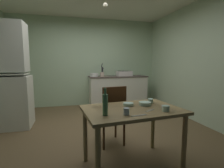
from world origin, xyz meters
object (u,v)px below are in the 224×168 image
at_px(sink_basin, 124,73).
at_px(hand_pump, 102,71).
at_px(hutch_cabinet, 7,79).
at_px(mug_tall, 126,111).
at_px(glass_bottle, 105,104).
at_px(dining_table, 132,116).
at_px(serving_bowl_wide, 145,104).
at_px(chair_far_side, 112,115).
at_px(mixing_bowl_counter, 94,75).

relative_size(sink_basin, hand_pump, 1.13).
distance_m(hutch_cabinet, mug_tall, 2.75).
bearing_deg(mug_tall, glass_bottle, 169.75).
height_order(dining_table, serving_bowl_wide, serving_bowl_wide).
xyz_separation_m(chair_far_side, mug_tall, (-0.05, -0.84, 0.30)).
bearing_deg(hand_pump, chair_far_side, -97.60).
height_order(hutch_cabinet, sink_basin, hutch_cabinet).
xyz_separation_m(chair_far_side, glass_bottle, (-0.27, -0.80, 0.38)).
bearing_deg(serving_bowl_wide, mixing_bowl_counter, 94.81).
xyz_separation_m(chair_far_side, serving_bowl_wide, (0.32, -0.50, 0.28)).
relative_size(mixing_bowl_counter, serving_bowl_wide, 1.51).
distance_m(sink_basin, hand_pump, 0.68).
distance_m(sink_basin, mixing_bowl_counter, 0.93).
bearing_deg(mixing_bowl_counter, serving_bowl_wide, -85.19).
bearing_deg(glass_bottle, hand_pump, 79.60).
bearing_deg(hand_pump, glass_bottle, -100.40).
distance_m(sink_basin, dining_table, 3.23).
bearing_deg(dining_table, mixing_bowl_counter, 90.48).
bearing_deg(glass_bottle, hutch_cabinet, 127.51).
bearing_deg(chair_far_side, hutch_cabinet, 145.94).
height_order(sink_basin, mug_tall, sink_basin).
bearing_deg(sink_basin, chair_far_side, -112.27).
height_order(dining_table, glass_bottle, glass_bottle).
bearing_deg(chair_far_side, mixing_bowl_counter, 88.18).
height_order(mixing_bowl_counter, dining_table, mixing_bowl_counter).
xyz_separation_m(mixing_bowl_counter, serving_bowl_wide, (0.25, -2.92, -0.19)).
xyz_separation_m(sink_basin, chair_far_side, (-1.01, -2.47, -0.49)).
bearing_deg(serving_bowl_wide, chair_far_side, 122.72).
height_order(sink_basin, glass_bottle, sink_basin).
relative_size(serving_bowl_wide, glass_bottle, 0.54).
bearing_deg(serving_bowl_wide, hutch_cabinet, 141.09).
relative_size(hand_pump, mug_tall, 5.26).
distance_m(sink_basin, glass_bottle, 3.51).
distance_m(hand_pump, dining_table, 3.16).
xyz_separation_m(dining_table, glass_bottle, (-0.37, -0.19, 0.22)).
distance_m(mug_tall, glass_bottle, 0.24).
distance_m(hutch_cabinet, sink_basin, 3.10).
height_order(chair_far_side, mug_tall, chair_far_side).
bearing_deg(sink_basin, serving_bowl_wide, -103.04).
height_order(serving_bowl_wide, glass_bottle, glass_bottle).
xyz_separation_m(mixing_bowl_counter, chair_far_side, (-0.08, -2.42, -0.47)).
distance_m(hutch_cabinet, mixing_bowl_counter, 2.25).
relative_size(sink_basin, serving_bowl_wide, 2.76).
xyz_separation_m(hutch_cabinet, glass_bottle, (1.57, -2.04, -0.11)).
relative_size(hand_pump, mixing_bowl_counter, 1.62).
xyz_separation_m(dining_table, serving_bowl_wide, (0.22, 0.11, 0.12)).
bearing_deg(mixing_bowl_counter, glass_bottle, -96.20).
bearing_deg(dining_table, hutch_cabinet, 136.31).
bearing_deg(chair_far_side, serving_bowl_wide, -57.28).
bearing_deg(dining_table, glass_bottle, -153.49).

